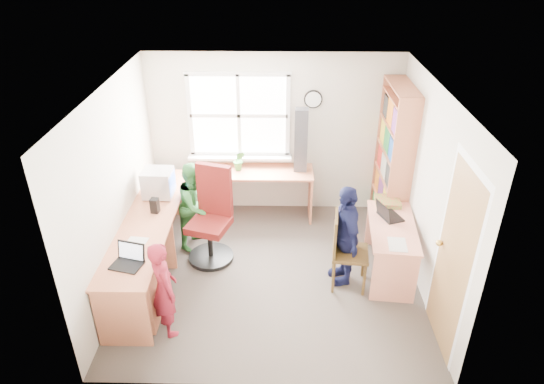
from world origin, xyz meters
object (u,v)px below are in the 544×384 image
(l_desk, at_px, (160,257))
(laptop_right, at_px, (387,214))
(right_desk, at_px, (391,239))
(cd_tower, at_px, (301,140))
(wooden_chair, at_px, (344,248))
(crt_monitor, at_px, (158,183))
(bookshelf, at_px, (393,163))
(potted_plant, at_px, (239,161))
(laptop_left, at_px, (129,259))
(swivel_chair, at_px, (212,220))
(person_green, at_px, (196,205))
(person_red, at_px, (164,289))
(person_navy, at_px, (345,235))

(l_desk, bearing_deg, laptop_right, 11.42)
(right_desk, bearing_deg, cd_tower, 133.71)
(l_desk, xyz_separation_m, wooden_chair, (2.17, 0.12, 0.07))
(l_desk, bearing_deg, crt_monitor, 100.94)
(bookshelf, distance_m, potted_plant, 2.17)
(laptop_left, bearing_deg, cd_tower, 65.03)
(l_desk, relative_size, crt_monitor, 7.54)
(crt_monitor, bearing_deg, swivel_chair, -19.38)
(bookshelf, height_order, crt_monitor, bookshelf)
(wooden_chair, relative_size, person_green, 0.81)
(right_desk, xyz_separation_m, bookshelf, (0.18, 1.10, 0.50))
(right_desk, bearing_deg, laptop_left, -157.77)
(swivel_chair, height_order, laptop_left, swivel_chair)
(laptop_right, bearing_deg, cd_tower, 20.47)
(potted_plant, distance_m, person_red, 2.52)
(cd_tower, height_order, person_green, cd_tower)
(potted_plant, bearing_deg, l_desk, -115.01)
(crt_monitor, height_order, person_navy, person_navy)
(crt_monitor, distance_m, cd_tower, 2.06)
(cd_tower, bearing_deg, laptop_left, -126.53)
(bookshelf, xyz_separation_m, laptop_right, (-0.22, -0.92, -0.26))
(bookshelf, height_order, laptop_left, bookshelf)
(wooden_chair, distance_m, laptop_left, 2.45)
(bookshelf, xyz_separation_m, wooden_chair, (-0.79, -1.35, -0.47))
(crt_monitor, distance_m, potted_plant, 1.26)
(right_desk, xyz_separation_m, wooden_chair, (-0.61, -0.25, 0.03))
(bookshelf, relative_size, laptop_right, 5.51)
(swivel_chair, bearing_deg, person_navy, 1.51)
(cd_tower, bearing_deg, laptop_right, -45.81)
(l_desk, relative_size, person_navy, 2.26)
(wooden_chair, height_order, person_red, person_red)
(wooden_chair, relative_size, person_navy, 0.75)
(crt_monitor, relative_size, potted_plant, 1.30)
(wooden_chair, bearing_deg, laptop_right, 43.97)
(crt_monitor, xyz_separation_m, laptop_right, (2.93, -0.40, -0.20))
(laptop_right, bearing_deg, right_desk, 171.20)
(wooden_chair, height_order, person_green, person_green)
(laptop_right, height_order, person_green, person_green)
(l_desk, bearing_deg, person_green, 73.75)
(swivel_chair, relative_size, person_green, 1.05)
(swivel_chair, distance_m, crt_monitor, 0.86)
(laptop_right, distance_m, cd_tower, 1.66)
(bookshelf, xyz_separation_m, person_green, (-2.68, -0.51, -0.40))
(right_desk, distance_m, person_green, 2.57)
(right_desk, height_order, swivel_chair, swivel_chair)
(laptop_left, relative_size, person_red, 0.33)
(right_desk, bearing_deg, swivel_chair, 177.99)
(wooden_chair, bearing_deg, l_desk, -170.39)
(wooden_chair, height_order, cd_tower, cd_tower)
(bookshelf, relative_size, potted_plant, 6.97)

